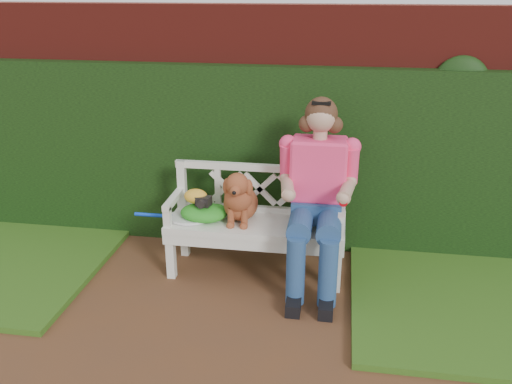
# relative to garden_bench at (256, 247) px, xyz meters

# --- Properties ---
(ground) EXTENTS (60.00, 60.00, 0.00)m
(ground) POSITION_rel_garden_bench_xyz_m (-0.27, -1.08, -0.24)
(ground) COLOR #513220
(brick_wall) EXTENTS (10.00, 0.30, 2.20)m
(brick_wall) POSITION_rel_garden_bench_xyz_m (-0.27, 0.82, 0.86)
(brick_wall) COLOR maroon
(brick_wall) RESTS_ON ground
(ivy_hedge) EXTENTS (10.00, 0.18, 1.70)m
(ivy_hedge) POSITION_rel_garden_bench_xyz_m (-0.27, 0.60, 0.61)
(ivy_hedge) COLOR #1C4212
(ivy_hedge) RESTS_ON ground
(garden_bench) EXTENTS (1.59, 0.62, 0.48)m
(garden_bench) POSITION_rel_garden_bench_xyz_m (0.00, 0.00, 0.00)
(garden_bench) COLOR white
(garden_bench) RESTS_ON ground
(seated_woman) EXTENTS (0.88, 1.04, 1.60)m
(seated_woman) POSITION_rel_garden_bench_xyz_m (0.51, -0.02, 0.56)
(seated_woman) COLOR #D83F50
(seated_woman) RESTS_ON ground
(dog) EXTENTS (0.32, 0.43, 0.47)m
(dog) POSITION_rel_garden_bench_xyz_m (-0.14, -0.00, 0.48)
(dog) COLOR #AA6238
(dog) RESTS_ON garden_bench
(tennis_racket) EXTENTS (0.75, 0.56, 0.03)m
(tennis_racket) POSITION_rel_garden_bench_xyz_m (-0.61, -0.04, 0.26)
(tennis_racket) COLOR beige
(tennis_racket) RESTS_ON garden_bench
(green_bag) EXTENTS (0.47, 0.41, 0.14)m
(green_bag) POSITION_rel_garden_bench_xyz_m (-0.45, -0.03, 0.31)
(green_bag) COLOR #21721C
(green_bag) RESTS_ON garden_bench
(camera_item) EXTENTS (0.14, 0.11, 0.08)m
(camera_item) POSITION_rel_garden_bench_xyz_m (-0.44, -0.04, 0.42)
(camera_item) COLOR black
(camera_item) RESTS_ON green_bag
(baseball_glove) EXTENTS (0.24, 0.22, 0.13)m
(baseball_glove) POSITION_rel_garden_bench_xyz_m (-0.52, -0.01, 0.44)
(baseball_glove) COLOR gold
(baseball_glove) RESTS_ON green_bag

